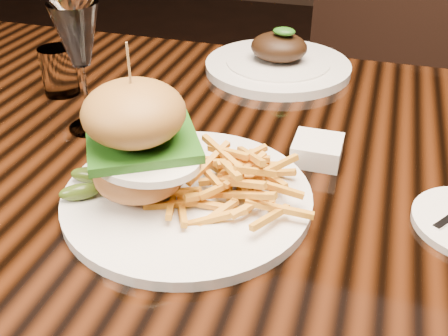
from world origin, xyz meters
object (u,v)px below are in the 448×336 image
(burger_plate, at_px, (176,166))
(chair_far, at_px, (362,75))
(wine_glass, at_px, (78,39))
(dining_table, at_px, (259,200))
(far_dish, at_px, (278,62))

(burger_plate, height_order, chair_far, burger_plate)
(wine_glass, bearing_deg, dining_table, -2.15)
(dining_table, height_order, wine_glass, wine_glass)
(dining_table, bearing_deg, chair_far, 83.10)
(dining_table, relative_size, chair_far, 1.68)
(dining_table, distance_m, chair_far, 0.90)
(burger_plate, relative_size, chair_far, 0.34)
(dining_table, height_order, burger_plate, burger_plate)
(burger_plate, distance_m, chair_far, 1.07)
(far_dish, bearing_deg, burger_plate, -93.82)
(far_dish, xyz_separation_m, chair_far, (0.15, 0.55, -0.23))
(wine_glass, distance_m, far_dish, 0.43)
(wine_glass, relative_size, far_dish, 0.70)
(burger_plate, distance_m, wine_glass, 0.27)
(far_dish, bearing_deg, chair_far, 74.29)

